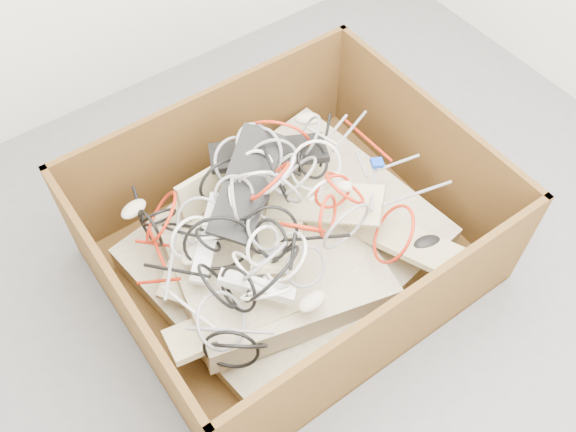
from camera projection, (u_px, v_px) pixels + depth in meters
ground at (357, 275)px, 2.47m from camera, size 3.00×3.00×0.00m
room_shell at (405, 0)px, 1.46m from camera, size 3.04×3.04×2.50m
cardboard_box at (287, 248)px, 2.39m from camera, size 1.32×1.10×0.54m
keyboard_pile at (286, 221)px, 2.29m from camera, size 1.08×0.94×0.43m
mice_scatter at (279, 211)px, 2.23m from camera, size 0.91×0.79×0.20m
power_strip_left at (209, 238)px, 2.15m from camera, size 0.27×0.27×0.13m
power_strip_right at (257, 287)px, 2.05m from camera, size 0.21×0.22×0.09m
vga_plug at (377, 163)px, 2.33m from camera, size 0.06×0.06×0.03m
cable_tangle at (261, 216)px, 2.15m from camera, size 1.14×0.86×0.44m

